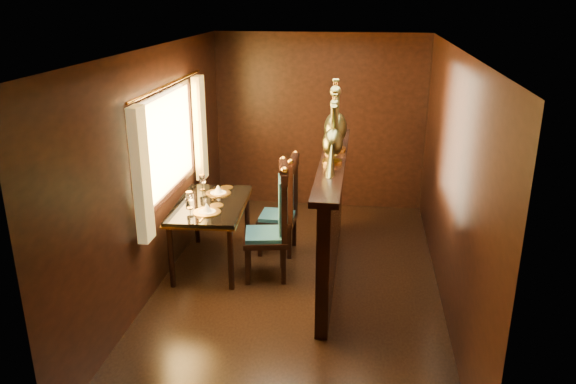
{
  "coord_description": "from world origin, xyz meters",
  "views": [
    {
      "loc": [
        0.62,
        -5.39,
        3.0
      ],
      "look_at": [
        -0.14,
        0.19,
        1.0
      ],
      "focal_mm": 35.0,
      "sensor_mm": 36.0,
      "label": 1
    }
  ],
  "objects_px": {
    "chair_left": "(276,218)",
    "chair_right": "(287,202)",
    "peacock_right": "(336,114)",
    "dining_table": "(210,209)",
    "peacock_left": "(333,130)"
  },
  "relations": [
    {
      "from": "chair_left",
      "to": "chair_right",
      "type": "xyz_separation_m",
      "value": [
        0.03,
        0.63,
        -0.05
      ]
    },
    {
      "from": "chair_left",
      "to": "chair_right",
      "type": "bearing_deg",
      "value": 77.49
    },
    {
      "from": "peacock_right",
      "to": "chair_right",
      "type": "bearing_deg",
      "value": 157.25
    },
    {
      "from": "dining_table",
      "to": "peacock_left",
      "type": "relative_size",
      "value": 1.93
    },
    {
      "from": "dining_table",
      "to": "chair_left",
      "type": "xyz_separation_m",
      "value": [
        0.79,
        -0.19,
        0.01
      ]
    },
    {
      "from": "chair_left",
      "to": "dining_table",
      "type": "bearing_deg",
      "value": 156.47
    },
    {
      "from": "dining_table",
      "to": "chair_right",
      "type": "height_order",
      "value": "chair_right"
    },
    {
      "from": "peacock_right",
      "to": "dining_table",
      "type": "bearing_deg",
      "value": -171.68
    },
    {
      "from": "dining_table",
      "to": "peacock_left",
      "type": "xyz_separation_m",
      "value": [
        1.38,
        -0.26,
        1.01
      ]
    },
    {
      "from": "dining_table",
      "to": "chair_left",
      "type": "bearing_deg",
      "value": -16.49
    },
    {
      "from": "peacock_right",
      "to": "peacock_left",
      "type": "bearing_deg",
      "value": -90.0
    },
    {
      "from": "chair_left",
      "to": "peacock_left",
      "type": "bearing_deg",
      "value": -17.42
    },
    {
      "from": "peacock_left",
      "to": "peacock_right",
      "type": "bearing_deg",
      "value": 90.0
    },
    {
      "from": "chair_right",
      "to": "chair_left",
      "type": "bearing_deg",
      "value": -90.49
    },
    {
      "from": "chair_left",
      "to": "peacock_right",
      "type": "bearing_deg",
      "value": 23.26
    }
  ]
}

